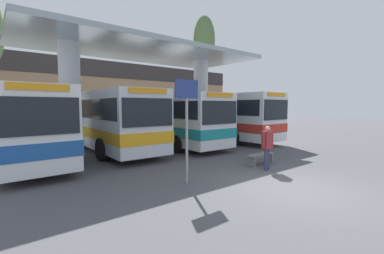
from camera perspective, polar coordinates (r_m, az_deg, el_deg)
ground_plane at (r=8.67m, az=22.15°, el=-12.79°), size 100.00×100.00×0.00m
townhouse_backdrop at (r=28.08m, az=-23.88°, el=7.74°), size 40.00×0.58×7.28m
station_canopy at (r=15.25m, az=-10.10°, el=12.62°), size 13.21×6.05×5.81m
transit_bus_left_bay at (r=14.42m, az=-33.99°, el=0.97°), size 2.90×10.68×3.28m
transit_bus_center_bay at (r=16.49m, az=-19.46°, el=2.02°), size 2.96×12.11×3.33m
transit_bus_right_bay at (r=17.26m, az=-6.12°, el=2.19°), size 2.89×10.64×3.25m
transit_bus_far_right_bay at (r=20.29m, az=3.89°, el=2.81°), size 2.89×12.07×3.39m
waiting_bench_near_pillar at (r=11.69m, az=14.98°, el=-6.41°), size 1.51×0.44×0.46m
info_sign_platform at (r=8.30m, az=-1.17°, el=3.61°), size 0.90×0.09×3.40m
pedestrian_waiting at (r=10.58m, az=16.38°, el=-3.51°), size 0.65×0.29×1.77m
poplar_tree_behind_right at (r=24.81m, az=2.72°, el=18.16°), size 1.97×1.97×10.80m
parked_car_street at (r=24.47m, az=-24.31°, el=0.66°), size 4.24×1.99×2.08m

